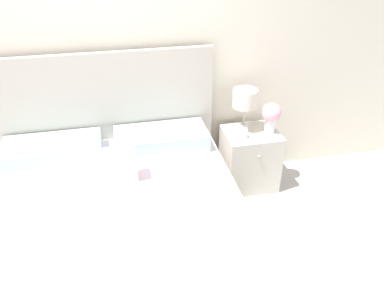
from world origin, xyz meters
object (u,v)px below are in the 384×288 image
(bed, at_px, (116,237))
(flower_vase, at_px, (272,115))
(nightstand, at_px, (249,159))
(table_lamp, at_px, (245,100))
(alarm_clock, at_px, (242,134))

(bed, bearing_deg, flower_vase, 28.34)
(nightstand, xyz_separation_m, flower_vase, (0.16, -0.02, 0.43))
(table_lamp, distance_m, alarm_clock, 0.28)
(bed, bearing_deg, table_lamp, 35.39)
(bed, height_order, table_lamp, bed)
(nightstand, distance_m, alarm_clock, 0.34)
(nightstand, xyz_separation_m, alarm_clock, (-0.12, -0.07, 0.31))
(flower_vase, bearing_deg, table_lamp, 160.72)
(flower_vase, bearing_deg, alarm_clock, -169.24)
(nightstand, relative_size, table_lamp, 1.45)
(bed, bearing_deg, alarm_clock, 32.07)
(bed, relative_size, alarm_clock, 24.02)
(table_lamp, bearing_deg, nightstand, -43.86)
(nightstand, relative_size, flower_vase, 2.06)
(table_lamp, bearing_deg, alarm_clock, -112.19)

